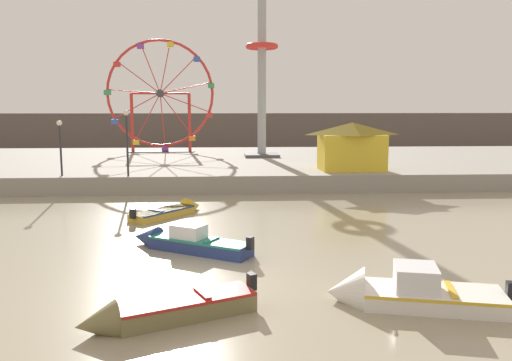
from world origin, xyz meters
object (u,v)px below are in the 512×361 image
at_px(motorboat_white_red_stripe, 399,293).
at_px(promenade_lamp_near, 60,139).
at_px(drop_tower_steel_tower, 262,78).
at_px(motorboat_olive_wood, 161,311).
at_px(ferris_wheel_red_frame, 160,96).
at_px(motorboat_mustard_yellow, 174,210).
at_px(promenade_lamp_far, 127,133).
at_px(carnival_booth_yellow_awning, 352,145).
at_px(motorboat_navy_blue, 184,241).

height_order(motorboat_white_red_stripe, promenade_lamp_near, promenade_lamp_near).
bearing_deg(drop_tower_steel_tower, motorboat_olive_wood, -98.51).
bearing_deg(ferris_wheel_red_frame, motorboat_olive_wood, -83.24).
xyz_separation_m(motorboat_mustard_yellow, promenade_lamp_far, (-3.28, 6.22, 3.45)).
relative_size(drop_tower_steel_tower, carnival_booth_yellow_awning, 2.92).
relative_size(motorboat_olive_wood, motorboat_mustard_yellow, 1.10).
distance_m(drop_tower_steel_tower, promenade_lamp_far, 15.24).
height_order(motorboat_white_red_stripe, carnival_booth_yellow_awning, carnival_booth_yellow_awning).
xyz_separation_m(motorboat_olive_wood, carnival_booth_yellow_awning, (9.81, 21.11, 2.43)).
xyz_separation_m(ferris_wheel_red_frame, promenade_lamp_far, (-0.00, -16.63, -2.53)).
xyz_separation_m(motorboat_white_red_stripe, promenade_lamp_far, (-10.39, 18.32, 3.33)).
height_order(drop_tower_steel_tower, promenade_lamp_far, drop_tower_steel_tower).
distance_m(carnival_booth_yellow_awning, promenade_lamp_near, 18.13).
xyz_separation_m(motorboat_olive_wood, drop_tower_steel_tower, (4.62, 30.88, 7.23)).
xyz_separation_m(motorboat_navy_blue, drop_tower_steel_tower, (4.58, 24.43, 7.18)).
bearing_deg(promenade_lamp_near, motorboat_white_red_stripe, -52.34).
xyz_separation_m(motorboat_mustard_yellow, ferris_wheel_red_frame, (-3.28, 22.85, 5.98)).
bearing_deg(ferris_wheel_red_frame, motorboat_white_red_stripe, -73.44).
height_order(carnival_booth_yellow_awning, promenade_lamp_far, promenade_lamp_far).
bearing_deg(carnival_booth_yellow_awning, promenade_lamp_far, -173.55).
xyz_separation_m(motorboat_white_red_stripe, drop_tower_steel_tower, (-1.54, 30.11, 7.19)).
relative_size(motorboat_mustard_yellow, ferris_wheel_red_frame, 0.40).
distance_m(motorboat_navy_blue, promenade_lamp_near, 15.67).
height_order(motorboat_mustard_yellow, ferris_wheel_red_frame, ferris_wheel_red_frame).
bearing_deg(drop_tower_steel_tower, ferris_wheel_red_frame, 151.35).
bearing_deg(promenade_lamp_near, ferris_wheel_red_frame, 76.22).
height_order(drop_tower_steel_tower, carnival_booth_yellow_awning, drop_tower_steel_tower).
bearing_deg(ferris_wheel_red_frame, drop_tower_steel_tower, -28.65).
distance_m(drop_tower_steel_tower, carnival_booth_yellow_awning, 12.06).
distance_m(ferris_wheel_red_frame, promenade_lamp_near, 17.03).
xyz_separation_m(motorboat_olive_wood, promenade_lamp_far, (-4.23, 19.09, 3.37)).
height_order(motorboat_mustard_yellow, drop_tower_steel_tower, drop_tower_steel_tower).
bearing_deg(motorboat_navy_blue, motorboat_olive_wood, 120.72).
distance_m(motorboat_olive_wood, motorboat_white_red_stripe, 6.21).
bearing_deg(ferris_wheel_red_frame, carnival_booth_yellow_awning, -46.14).
bearing_deg(promenade_lamp_near, motorboat_mustard_yellow, -41.95).
distance_m(motorboat_olive_wood, motorboat_navy_blue, 6.45).
xyz_separation_m(motorboat_mustard_yellow, carnival_booth_yellow_awning, (10.76, 8.24, 2.51)).
relative_size(motorboat_white_red_stripe, motorboat_mustard_yellow, 1.19).
height_order(motorboat_olive_wood, motorboat_white_red_stripe, motorboat_white_red_stripe).
bearing_deg(promenade_lamp_far, motorboat_olive_wood, -77.49).
distance_m(motorboat_mustard_yellow, promenade_lamp_near, 10.27).
distance_m(ferris_wheel_red_frame, drop_tower_steel_tower, 10.18).
height_order(carnival_booth_yellow_awning, promenade_lamp_near, promenade_lamp_near).
relative_size(motorboat_olive_wood, motorboat_navy_blue, 0.93).
bearing_deg(promenade_lamp_far, promenade_lamp_near, 175.35).
xyz_separation_m(motorboat_navy_blue, promenade_lamp_near, (-8.27, 12.96, 2.99)).
xyz_separation_m(motorboat_white_red_stripe, carnival_booth_yellow_awning, (3.65, 20.34, 2.39)).
relative_size(motorboat_mustard_yellow, drop_tower_steel_tower, 0.30).
relative_size(ferris_wheel_red_frame, promenade_lamp_near, 3.05).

